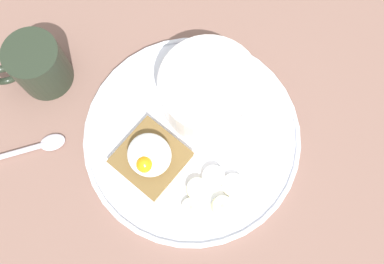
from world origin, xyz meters
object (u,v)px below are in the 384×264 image
object	(u,v)px
oatmeal_bowl	(208,91)
banana_slice_left	(214,177)
coffee_mug	(37,65)
poached_egg	(149,156)
banana_slice_front	(197,189)
banana_slice_right	(191,208)
spoon	(37,147)
banana_slice_inner	(231,187)
toast_slice	(151,158)
banana_slice_back	(222,207)

from	to	relation	value
oatmeal_bowl	banana_slice_left	world-z (taller)	oatmeal_bowl
banana_slice_left	coffee_mug	world-z (taller)	coffee_mug
poached_egg	banana_slice_left	bearing A→B (deg)	-144.02
banana_slice_front	banana_slice_right	xyz separation A→B (cm)	(-1.39, 2.20, -0.30)
poached_egg	spoon	bearing A→B (deg)	44.18
banana_slice_right	spoon	distance (cm)	23.51
poached_egg	banana_slice_right	xyz separation A→B (cm)	(-8.63, -0.31, -2.61)
banana_slice_right	banana_slice_inner	distance (cm)	6.02
toast_slice	banana_slice_front	world-z (taller)	same
poached_egg	banana_slice_front	world-z (taller)	poached_egg
oatmeal_bowl	banana_slice_right	distance (cm)	16.05
poached_egg	coffee_mug	size ratio (longest dim) A/B	0.57
banana_slice_left	poached_egg	bearing A→B (deg)	35.98
poached_egg	banana_slice_left	world-z (taller)	poached_egg
banana_slice_right	oatmeal_bowl	bearing A→B (deg)	-46.97
oatmeal_bowl	banana_slice_left	bearing A→B (deg)	145.36
banana_slice_back	spoon	bearing A→B (deg)	33.41
spoon	oatmeal_bowl	bearing A→B (deg)	-112.47
banana_slice_left	banana_slice_back	size ratio (longest dim) A/B	0.82
banana_slice_inner	toast_slice	bearing A→B (deg)	31.74
banana_slice_right	banana_slice_inner	world-z (taller)	banana_slice_inner
banana_slice_back	spoon	world-z (taller)	banana_slice_back
oatmeal_bowl	banana_slice_right	bearing A→B (deg)	133.03
toast_slice	coffee_mug	distance (cm)	20.66
poached_egg	banana_slice_left	size ratio (longest dim) A/B	1.81
banana_slice_inner	banana_slice_left	bearing A→B (deg)	20.04
banana_slice_front	banana_slice_inner	world-z (taller)	banana_slice_front
oatmeal_bowl	banana_slice_left	xyz separation A→B (cm)	(-9.43, 6.52, -2.73)
toast_slice	poached_egg	world-z (taller)	poached_egg
banana_slice_back	coffee_mug	size ratio (longest dim) A/B	0.38
poached_egg	banana_slice_right	size ratio (longest dim) A/B	1.64
banana_slice_right	banana_slice_inner	size ratio (longest dim) A/B	0.86
poached_egg	banana_slice_inner	world-z (taller)	poached_egg
toast_slice	banana_slice_right	xyz separation A→B (cm)	(-8.66, -0.17, -0.44)
coffee_mug	banana_slice_back	bearing A→B (deg)	-165.36
toast_slice	spoon	xyz separation A→B (cm)	(11.70, 11.54, -1.48)
poached_egg	coffee_mug	world-z (taller)	coffee_mug
oatmeal_bowl	coffee_mug	bearing A→B (deg)	42.31
oatmeal_bowl	banana_slice_left	size ratio (longest dim) A/B	4.03
oatmeal_bowl	toast_slice	xyz separation A→B (cm)	(-2.09, 11.69, -2.61)
banana_slice_back	banana_slice_inner	distance (cm)	2.87
banana_slice_front	banana_slice_left	distance (cm)	2.80
toast_slice	banana_slice_back	distance (cm)	11.64
banana_slice_left	spoon	size ratio (longest dim) A/B	0.31
banana_slice_left	banana_slice_back	xyz separation A→B (cm)	(-3.76, 1.66, -0.09)
toast_slice	spoon	bearing A→B (deg)	44.59
poached_egg	banana_slice_front	xyz separation A→B (cm)	(-7.24, -2.50, -2.31)
banana_slice_right	banana_slice_left	bearing A→B (deg)	-75.23
coffee_mug	poached_egg	bearing A→B (deg)	-167.38
banana_slice_back	banana_slice_right	bearing A→B (deg)	53.77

